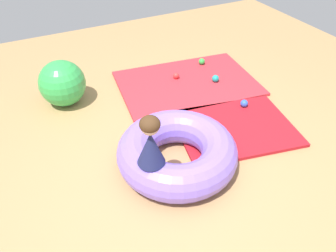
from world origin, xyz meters
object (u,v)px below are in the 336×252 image
(play_ball_teal, at_px, (215,78))
(play_ball_red, at_px, (176,76))
(child_in_navy, at_px, (151,141))
(play_ball_blue, at_px, (244,103))
(exercise_ball_large, at_px, (62,83))
(play_ball_green, at_px, (202,61))
(inflatable_cushion, at_px, (177,152))

(play_ball_teal, xyz_separation_m, play_ball_red, (-0.44, 0.32, -0.01))
(child_in_navy, distance_m, play_ball_blue, 1.77)
(exercise_ball_large, bearing_deg, play_ball_green, 1.48)
(child_in_navy, bearing_deg, play_ball_green, 60.77)
(play_ball_teal, height_order, play_ball_green, play_ball_teal)
(play_ball_green, bearing_deg, exercise_ball_large, -178.52)
(child_in_navy, xyz_separation_m, play_ball_green, (1.66, 1.87, -0.51))
(exercise_ball_large, bearing_deg, play_ball_blue, -30.35)
(play_ball_teal, xyz_separation_m, exercise_ball_large, (-1.95, 0.47, 0.20))
(child_in_navy, distance_m, play_ball_green, 2.55)
(inflatable_cushion, bearing_deg, play_ball_green, 52.19)
(inflatable_cushion, distance_m, play_ball_green, 2.14)
(play_ball_green, height_order, play_ball_blue, same)
(play_ball_blue, relative_size, exercise_ball_large, 0.16)
(inflatable_cushion, bearing_deg, play_ball_red, 62.57)
(inflatable_cushion, distance_m, play_ball_blue, 1.30)
(play_ball_teal, distance_m, play_ball_red, 0.54)
(inflatable_cushion, height_order, play_ball_blue, inflatable_cushion)
(play_ball_teal, relative_size, play_ball_red, 1.15)
(play_ball_teal, bearing_deg, play_ball_red, 144.16)
(child_in_navy, bearing_deg, play_ball_red, 68.42)
(play_ball_green, relative_size, exercise_ball_large, 0.16)
(play_ball_green, distance_m, exercise_ball_large, 2.05)
(play_ball_red, xyz_separation_m, exercise_ball_large, (-1.50, 0.15, 0.20))
(play_ball_teal, relative_size, play_ball_blue, 1.04)
(child_in_navy, height_order, play_ball_teal, child_in_navy)
(inflatable_cushion, xyz_separation_m, child_in_navy, (-0.35, -0.18, 0.41))
(play_ball_teal, xyz_separation_m, play_ball_blue, (-0.01, -0.67, -0.00))
(inflatable_cushion, distance_m, child_in_navy, 0.57)
(inflatable_cushion, relative_size, play_ball_teal, 12.28)
(play_ball_green, relative_size, play_ball_blue, 1.00)
(inflatable_cushion, distance_m, play_ball_teal, 1.69)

